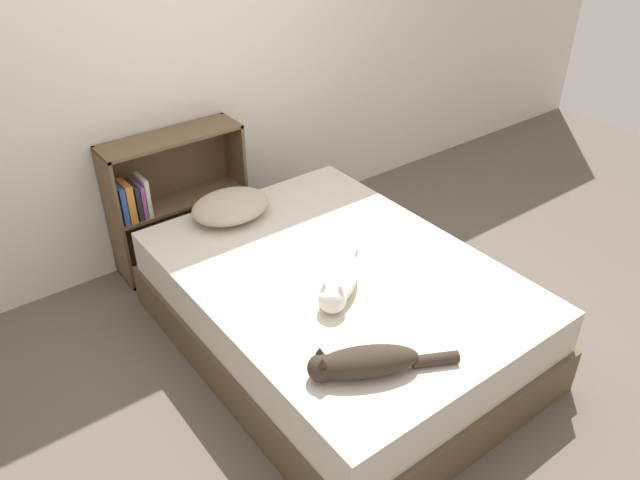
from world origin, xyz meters
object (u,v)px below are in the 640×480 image
Objects in this scene: bed at (337,308)px; pillow at (231,206)px; cat_dark at (363,362)px; cat_light at (339,281)px; bookshelf at (170,198)px.

bed is 0.86m from pillow.
bed is 0.80m from cat_dark.
bookshelf is (-0.21, 1.42, -0.10)m from cat_light.
pillow is at bearing -70.95° from cat_dark.
bookshelf is at bearing 104.01° from bed.
bed is at bearing -75.99° from bookshelf.
pillow is at bearing -126.22° from cat_light.
cat_light is 0.56m from cat_dark.
bed is 2.28× the size of bookshelf.
cat_light is at bearing -91.03° from cat_dark.
bookshelf is at bearing -64.22° from cat_dark.
bed is 1.33m from bookshelf.
bed is at bearing -166.79° from cat_light.
cat_dark is 1.91m from bookshelf.
cat_light is 1.43m from bookshelf.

